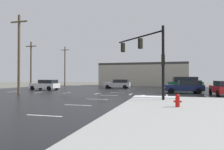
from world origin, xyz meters
TOP-DOWN VIEW (x-y plane):
  - ground_plane at (0.00, 0.00)m, footprint 120.00×120.00m
  - road_asphalt at (0.00, 0.00)m, footprint 44.00×44.00m
  - snow_strip_curbside at (5.00, -4.00)m, footprint 4.00×1.60m
  - lane_markings at (1.20, -1.38)m, footprint 36.15×36.15m
  - traffic_signal_mast at (4.37, -4.83)m, footprint 4.81×4.77m
  - fire_hydrant at (6.58, -9.99)m, footprint 0.48×0.26m
  - strip_building_background at (0.77, 24.75)m, footprint 19.36×8.00m
  - sedan_silver at (-2.14, 11.49)m, footprint 4.57×2.09m
  - sedan_navy at (8.16, 3.14)m, footprint 4.65×2.32m
  - sedan_white at (-12.07, 4.63)m, footprint 4.66×2.37m
  - sedan_red at (11.66, 0.16)m, footprint 2.09×4.57m
  - suv_green at (8.66, 9.06)m, footprint 4.97×2.55m
  - utility_pole_mid at (-10.57, -3.05)m, footprint 2.20×0.28m
  - utility_pole_far at (-17.74, 8.75)m, footprint 2.20×0.28m
  - utility_pole_distant at (-17.93, 21.90)m, footprint 2.20×0.28m

SIDE VIEW (x-z plane):
  - ground_plane at x=0.00m, z-range 0.00..0.00m
  - road_asphalt at x=0.00m, z-range 0.00..0.02m
  - lane_markings at x=1.20m, z-range 0.02..0.03m
  - snow_strip_curbside at x=5.00m, z-range 0.14..0.20m
  - fire_hydrant at x=6.58m, z-range 0.14..0.93m
  - sedan_silver at x=-2.14m, z-range 0.06..1.64m
  - sedan_navy at x=8.16m, z-range 0.06..1.64m
  - sedan_white at x=-12.07m, z-range 0.06..1.64m
  - sedan_red at x=11.66m, z-range 0.06..1.64m
  - suv_green at x=8.66m, z-range 0.08..2.11m
  - strip_building_background at x=0.77m, z-range 0.00..5.24m
  - traffic_signal_mast at x=4.37m, z-range 1.20..7.19m
  - utility_pole_far at x=-17.74m, z-range 0.21..8.64m
  - utility_pole_mid at x=-10.57m, z-range 0.21..9.44m
  - utility_pole_distant at x=-17.93m, z-range 0.22..9.71m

